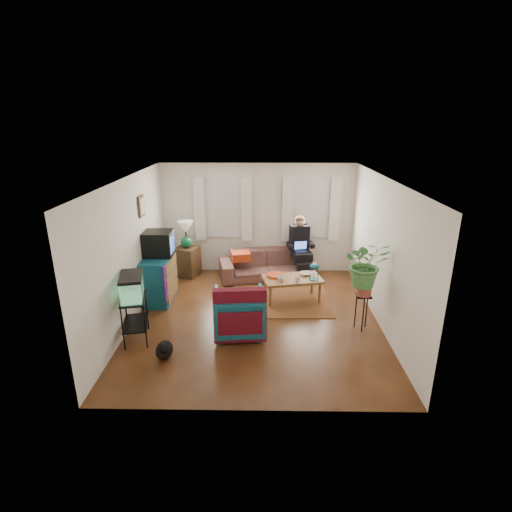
{
  "coord_description": "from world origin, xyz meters",
  "views": [
    {
      "loc": [
        0.12,
        -6.7,
        3.57
      ],
      "look_at": [
        0.0,
        0.4,
        1.1
      ],
      "focal_mm": 28.0,
      "sensor_mm": 36.0,
      "label": 1
    }
  ],
  "objects_px": {
    "sofa": "(267,260)",
    "plant_stand": "(362,312)",
    "armchair": "(239,310)",
    "aquarium_stand": "(135,319)",
    "coffee_table": "(292,289)",
    "side_table": "(188,261)",
    "dresser": "(159,278)"
  },
  "relations": [
    {
      "from": "side_table",
      "to": "armchair",
      "type": "xyz_separation_m",
      "value": [
        1.38,
        -2.67,
        0.08
      ]
    },
    {
      "from": "dresser",
      "to": "coffee_table",
      "type": "xyz_separation_m",
      "value": [
        2.72,
        0.01,
        -0.22
      ]
    },
    {
      "from": "plant_stand",
      "to": "sofa",
      "type": "bearing_deg",
      "value": 124.3
    },
    {
      "from": "sofa",
      "to": "armchair",
      "type": "bearing_deg",
      "value": -112.5
    },
    {
      "from": "coffee_table",
      "to": "plant_stand",
      "type": "bearing_deg",
      "value": -57.26
    },
    {
      "from": "plant_stand",
      "to": "dresser",
      "type": "bearing_deg",
      "value": 163.27
    },
    {
      "from": "dresser",
      "to": "aquarium_stand",
      "type": "bearing_deg",
      "value": -90.42
    },
    {
      "from": "aquarium_stand",
      "to": "plant_stand",
      "type": "xyz_separation_m",
      "value": [
        3.88,
        0.43,
        -0.06
      ]
    },
    {
      "from": "aquarium_stand",
      "to": "coffee_table",
      "type": "xyz_separation_m",
      "value": [
        2.73,
        1.6,
        -0.15
      ]
    },
    {
      "from": "armchair",
      "to": "plant_stand",
      "type": "height_order",
      "value": "armchair"
    },
    {
      "from": "armchair",
      "to": "aquarium_stand",
      "type": "bearing_deg",
      "value": 2.73
    },
    {
      "from": "dresser",
      "to": "sofa",
      "type": "bearing_deg",
      "value": 29.12
    },
    {
      "from": "sofa",
      "to": "side_table",
      "type": "relative_size",
      "value": 3.11
    },
    {
      "from": "coffee_table",
      "to": "plant_stand",
      "type": "distance_m",
      "value": 1.64
    },
    {
      "from": "dresser",
      "to": "plant_stand",
      "type": "bearing_deg",
      "value": -16.79
    },
    {
      "from": "dresser",
      "to": "plant_stand",
      "type": "distance_m",
      "value": 4.04
    },
    {
      "from": "plant_stand",
      "to": "coffee_table",
      "type": "bearing_deg",
      "value": 134.21
    },
    {
      "from": "sofa",
      "to": "side_table",
      "type": "height_order",
      "value": "sofa"
    },
    {
      "from": "sofa",
      "to": "plant_stand",
      "type": "relative_size",
      "value": 3.32
    },
    {
      "from": "dresser",
      "to": "side_table",
      "type": "bearing_deg",
      "value": 75.6
    },
    {
      "from": "coffee_table",
      "to": "plant_stand",
      "type": "height_order",
      "value": "plant_stand"
    },
    {
      "from": "sofa",
      "to": "coffee_table",
      "type": "height_order",
      "value": "sofa"
    },
    {
      "from": "plant_stand",
      "to": "armchair",
      "type": "bearing_deg",
      "value": -175.22
    },
    {
      "from": "side_table",
      "to": "plant_stand",
      "type": "xyz_separation_m",
      "value": [
        3.53,
        -2.49,
        -0.02
      ]
    },
    {
      "from": "aquarium_stand",
      "to": "plant_stand",
      "type": "distance_m",
      "value": 3.9
    },
    {
      "from": "side_table",
      "to": "aquarium_stand",
      "type": "height_order",
      "value": "aquarium_stand"
    },
    {
      "from": "dresser",
      "to": "armchair",
      "type": "relative_size",
      "value": 1.2
    },
    {
      "from": "sofa",
      "to": "plant_stand",
      "type": "height_order",
      "value": "sofa"
    },
    {
      "from": "armchair",
      "to": "sofa",
      "type": "bearing_deg",
      "value": -106.51
    },
    {
      "from": "side_table",
      "to": "aquarium_stand",
      "type": "bearing_deg",
      "value": -96.84
    },
    {
      "from": "armchair",
      "to": "coffee_table",
      "type": "relative_size",
      "value": 0.74
    },
    {
      "from": "side_table",
      "to": "armchair",
      "type": "distance_m",
      "value": 3.01
    }
  ]
}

